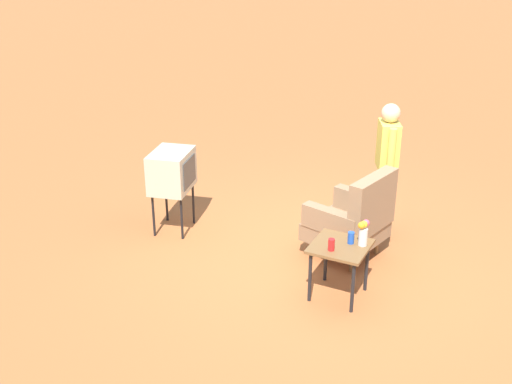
% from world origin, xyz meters
% --- Properties ---
extents(ground_plane, '(60.00, 60.00, 0.00)m').
position_xyz_m(ground_plane, '(0.00, 0.00, 0.00)').
color(ground_plane, '#AD6033').
extents(armchair, '(0.92, 0.93, 1.06)m').
position_xyz_m(armchair, '(-0.09, 0.28, 0.50)').
color(armchair, brown).
rests_on(armchair, ground).
extents(side_table, '(0.56, 0.56, 0.58)m').
position_xyz_m(side_table, '(0.73, 0.41, 0.50)').
color(side_table, black).
rests_on(side_table, ground).
extents(tv_on_stand, '(0.69, 0.57, 1.03)m').
position_xyz_m(tv_on_stand, '(0.21, -1.92, 0.78)').
color(tv_on_stand, black).
rests_on(tv_on_stand, ground).
extents(person_standing, '(0.53, 0.35, 1.64)m').
position_xyz_m(person_standing, '(-0.86, 0.40, 0.94)').
color(person_standing, '#2D3347').
rests_on(person_standing, ground).
extents(soda_can_blue, '(0.07, 0.07, 0.12)m').
position_xyz_m(soda_can_blue, '(0.64, 0.49, 0.65)').
color(soda_can_blue, blue).
rests_on(soda_can_blue, side_table).
extents(soda_can_red, '(0.07, 0.07, 0.12)m').
position_xyz_m(soda_can_red, '(0.87, 0.36, 0.65)').
color(soda_can_red, red).
rests_on(soda_can_red, side_table).
extents(flower_vase, '(0.15, 0.10, 0.27)m').
position_xyz_m(flower_vase, '(0.63, 0.61, 0.73)').
color(flower_vase, silver).
rests_on(flower_vase, side_table).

